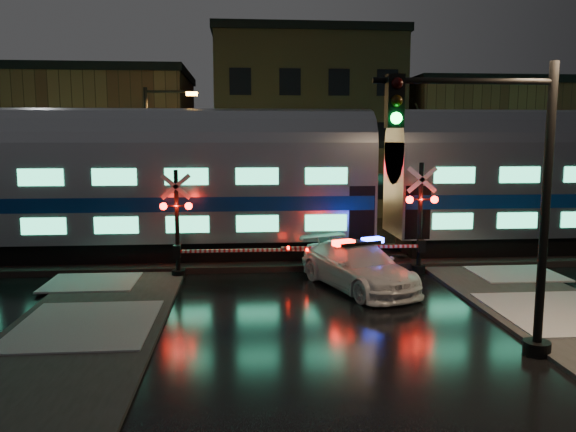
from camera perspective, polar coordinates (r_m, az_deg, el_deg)
The scene contains 12 objects.
ground at distance 18.44m, azimuth 2.86°, elevation -7.83°, with size 120.00×120.00×0.00m, color black.
ballast at distance 23.24m, azimuth 1.24°, elevation -4.23°, with size 90.00×4.20×0.24m, color black.
sidewalk_left at distance 13.26m, azimuth -23.29°, elevation -14.58°, with size 4.00×20.00×0.12m, color #2D2D2D.
building_left at distance 41.01m, azimuth -19.88°, elevation 6.71°, with size 14.00×10.00×9.00m, color brown.
building_mid at distance 40.35m, azimuth 1.53°, elevation 8.93°, with size 12.00×11.00×11.50m, color brown.
building_right at distance 43.25m, azimuth 19.10°, elevation 6.44°, with size 12.00×10.00×8.50m, color brown.
train at distance 23.36m, azimuth 9.44°, elevation 3.82°, with size 51.00×3.12×5.92m.
police_car at distance 18.98m, azimuth 7.11°, elevation -5.05°, with size 3.84×5.62×1.68m.
crossing_signal_right at distance 21.10m, azimuth 12.38°, elevation -1.26°, with size 5.82×0.66×4.12m.
crossing_signal_left at distance 20.28m, azimuth -10.19°, elevation -1.85°, with size 5.51×0.64×3.90m.
traffic_light at distance 13.28m, azimuth 20.87°, elevation 1.09°, with size 4.30×0.74×6.65m.
streetlight at distance 26.93m, azimuth -13.56°, elevation 6.00°, with size 2.45×0.26×7.31m.
Camera 1 is at (-2.36, -17.60, 4.97)m, focal length 35.00 mm.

